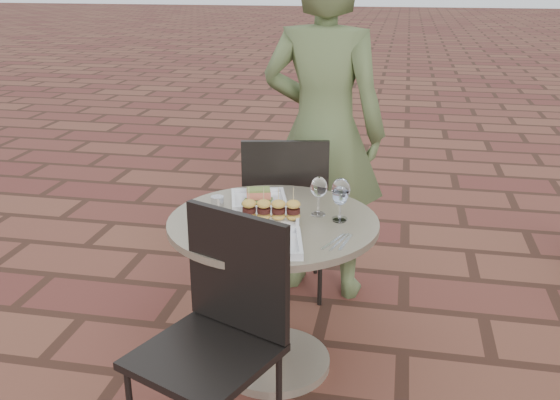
% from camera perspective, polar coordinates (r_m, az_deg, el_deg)
% --- Properties ---
extents(ground, '(60.00, 60.00, 0.00)m').
position_cam_1_polar(ground, '(2.82, 2.16, -17.46)').
color(ground, brown).
rests_on(ground, ground).
extents(cafe_table, '(0.90, 0.90, 0.73)m').
position_cam_1_polar(cafe_table, '(2.76, -0.62, -6.52)').
color(cafe_table, gray).
rests_on(cafe_table, ground).
extents(chair_far, '(0.52, 0.52, 0.93)m').
position_cam_1_polar(chair_far, '(3.32, 0.44, -0.45)').
color(chair_far, black).
rests_on(chair_far, ground).
extents(chair_near, '(0.58, 0.58, 0.93)m').
position_cam_1_polar(chair_near, '(2.28, -5.49, -10.88)').
color(chair_near, black).
rests_on(chair_near, ground).
extents(diner, '(0.72, 0.53, 1.84)m').
position_cam_1_polar(diner, '(3.33, 3.99, 6.20)').
color(diner, '#4B5A31').
rests_on(diner, ground).
extents(plate_salmon, '(0.30, 0.30, 0.07)m').
position_cam_1_polar(plate_salmon, '(2.84, -1.97, 0.12)').
color(plate_salmon, silver).
rests_on(plate_salmon, cafe_table).
extents(plate_sliders, '(0.27, 0.27, 0.15)m').
position_cam_1_polar(plate_sliders, '(2.61, -0.81, -1.26)').
color(plate_sliders, silver).
rests_on(plate_sliders, cafe_table).
extents(plate_tuna, '(0.31, 0.31, 0.03)m').
position_cam_1_polar(plate_tuna, '(2.39, -1.10, -3.98)').
color(plate_tuna, silver).
rests_on(plate_tuna, cafe_table).
extents(wine_glass_right, '(0.07, 0.07, 0.15)m').
position_cam_1_polar(wine_glass_right, '(2.61, 5.53, 0.30)').
color(wine_glass_right, white).
rests_on(wine_glass_right, cafe_table).
extents(wine_glass_mid, '(0.07, 0.07, 0.17)m').
position_cam_1_polar(wine_glass_mid, '(2.67, 3.58, 1.10)').
color(wine_glass_mid, white).
rests_on(wine_glass_mid, cafe_table).
extents(wine_glass_far, '(0.08, 0.08, 0.18)m').
position_cam_1_polar(wine_glass_far, '(2.62, 5.59, 0.88)').
color(wine_glass_far, white).
rests_on(wine_glass_far, cafe_table).
extents(steel_ramekin, '(0.06, 0.06, 0.04)m').
position_cam_1_polar(steel_ramekin, '(2.81, -5.75, -0.10)').
color(steel_ramekin, silver).
rests_on(steel_ramekin, cafe_table).
extents(cutlery_set, '(0.13, 0.20, 0.00)m').
position_cam_1_polar(cutlery_set, '(2.45, 5.46, -3.83)').
color(cutlery_set, silver).
rests_on(cutlery_set, cafe_table).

